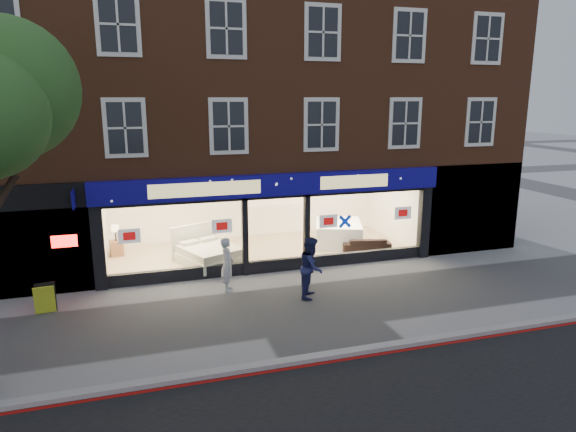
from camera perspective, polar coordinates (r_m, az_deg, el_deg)
name	(u,v)px	position (r m, az deg, el deg)	size (l,w,h in m)	color
ground	(307,306)	(14.48, 2.08, -9.94)	(120.00, 120.00, 0.00)	gray
kerb_line	(352,359)	(11.89, 7.17, -15.44)	(60.00, 0.10, 0.01)	#8C0A07
kerb_stone	(349,352)	(12.02, 6.77, -14.79)	(60.00, 0.25, 0.12)	gray
showroom_floor	(260,251)	(19.20, -3.08, -3.93)	(11.00, 4.50, 0.10)	tan
building	(247,69)	(20.03, -4.59, 15.93)	(19.00, 8.26, 10.30)	brown
display_bed	(208,253)	(17.84, -8.90, -4.12)	(2.42, 2.62, 1.19)	beige
bedside_table	(117,248)	(19.44, -18.50, -3.40)	(0.45, 0.45, 0.55)	brown
mattress_stack	(338,233)	(19.98, 5.59, -1.88)	(2.34, 2.61, 0.85)	white
sofa	(366,244)	(19.16, 8.68, -3.15)	(1.76, 0.69, 0.51)	black
a_board	(45,299)	(15.33, -25.38, -8.30)	(0.53, 0.34, 0.81)	#B6C522
pedestrian_grey	(227,265)	(15.37, -6.76, -5.38)	(0.60, 0.39, 1.64)	#B7BABF
pedestrian_blue	(311,267)	(14.83, 2.62, -5.70)	(0.86, 0.67, 1.78)	#1A1E4A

